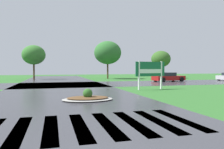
% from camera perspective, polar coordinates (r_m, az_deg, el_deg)
% --- Properties ---
extents(asphalt_roadway, '(9.85, 80.00, 0.01)m').
position_cam_1_polar(asphalt_roadway, '(13.52, -11.76, -6.24)').
color(asphalt_roadway, '#35353A').
rests_on(asphalt_roadway, ground).
extents(asphalt_cross_road, '(90.00, 8.86, 0.01)m').
position_cam_1_polar(asphalt_cross_road, '(24.95, -13.39, -2.63)').
color(asphalt_cross_road, '#35353A').
rests_on(asphalt_cross_road, ground).
extents(crosswalk_stripes, '(7.65, 3.54, 0.01)m').
position_cam_1_polar(crosswalk_stripes, '(7.20, -8.50, -13.26)').
color(crosswalk_stripes, white).
rests_on(crosswalk_stripes, ground).
extents(estate_billboard, '(2.91, 0.48, 2.47)m').
position_cam_1_polar(estate_billboard, '(19.08, 10.08, 1.08)').
color(estate_billboard, white).
rests_on(estate_billboard, ground).
extents(median_island, '(2.94, 2.03, 0.68)m').
position_cam_1_polar(median_island, '(12.69, -6.42, -6.14)').
color(median_island, '#9E9B93').
rests_on(median_island, ground).
extents(car_silver_hatch, '(4.70, 2.48, 1.26)m').
position_cam_1_polar(car_silver_hatch, '(31.28, 14.54, -0.68)').
color(car_silver_hatch, maroon).
rests_on(car_silver_hatch, ground).
extents(background_treeline, '(38.16, 5.47, 6.60)m').
position_cam_1_polar(background_treeline, '(37.44, -9.77, 5.08)').
color(background_treeline, '#4C3823').
rests_on(background_treeline, ground).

